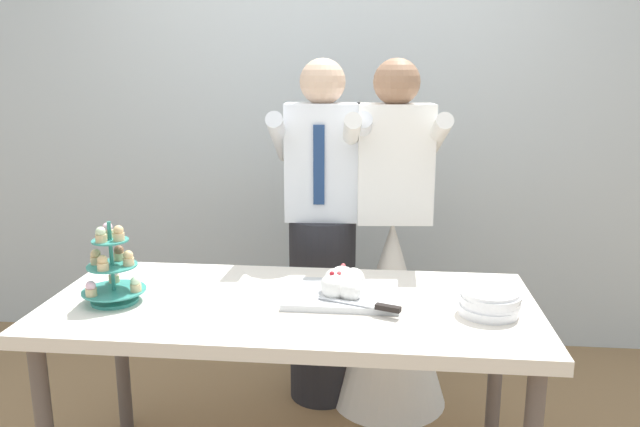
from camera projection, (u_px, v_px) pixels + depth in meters
name	position (u px, v px, depth m)	size (l,w,h in m)	color
rear_wall	(327.00, 97.00, 3.55)	(5.20, 0.10, 2.90)	silver
dessert_table	(291.00, 320.00, 2.31)	(1.80, 0.80, 0.78)	silver
cupcake_stand	(113.00, 271.00, 2.26)	(0.23, 0.23, 0.31)	teal
main_cake_tray	(342.00, 288.00, 2.31)	(0.43, 0.35, 0.13)	silver
plate_stack	(490.00, 302.00, 2.16)	(0.21, 0.21, 0.09)	white
person_groom	(322.00, 253.00, 2.98)	(0.48, 0.51, 1.66)	#232328
person_bride	(391.00, 289.00, 2.97)	(0.56, 0.56, 1.66)	white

